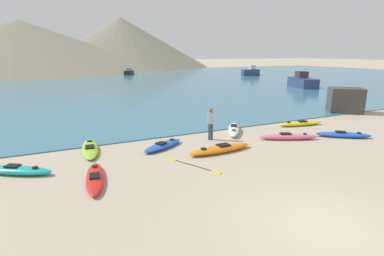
{
  "coord_description": "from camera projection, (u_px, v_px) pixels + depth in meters",
  "views": [
    {
      "loc": [
        -6.47,
        -4.97,
        4.64
      ],
      "look_at": [
        0.69,
        9.82,
        0.5
      ],
      "focal_mm": 28.0,
      "sensor_mm": 36.0,
      "label": 1
    }
  ],
  "objects": [
    {
      "name": "moored_boat_0",
      "position": [
        129.0,
        72.0,
        64.82
      ],
      "size": [
        2.8,
        3.6,
        1.41
      ],
      "color": "black",
      "rests_on": "bay_water"
    },
    {
      "name": "kayak_on_sand_0",
      "position": [
        163.0,
        145.0,
        14.97
      ],
      "size": [
        2.66,
        1.95,
        0.32
      ],
      "color": "blue",
      "rests_on": "ground_plane"
    },
    {
      "name": "person_near_waterline",
      "position": [
        211.0,
        122.0,
        16.2
      ],
      "size": [
        0.36,
        0.28,
        1.77
      ],
      "color": "#384260",
      "rests_on": "ground_plane"
    },
    {
      "name": "kayak_on_sand_1",
      "position": [
        288.0,
        137.0,
        16.43
      ],
      "size": [
        3.24,
        1.88,
        0.37
      ],
      "color": "#E5668C",
      "rests_on": "ground_plane"
    },
    {
      "name": "moored_boat_2",
      "position": [
        251.0,
        72.0,
        61.64
      ],
      "size": [
        3.75,
        1.81,
        2.12
      ],
      "color": "navy",
      "rests_on": "bay_water"
    },
    {
      "name": "far_hill_midright",
      "position": [
        23.0,
        58.0,
        80.99
      ],
      "size": [
        49.32,
        49.32,
        6.63
      ],
      "primitive_type": "cone",
      "color": "gray",
      "rests_on": "ground_plane"
    },
    {
      "name": "shoreline_rock",
      "position": [
        345.0,
        100.0,
        23.73
      ],
      "size": [
        3.03,
        2.93,
        1.95
      ],
      "primitive_type": "cube",
      "rotation": [
        0.0,
        0.0,
        2.48
      ],
      "color": "#423D38",
      "rests_on": "ground_plane"
    },
    {
      "name": "moored_boat_1",
      "position": [
        303.0,
        82.0,
        41.06
      ],
      "size": [
        3.81,
        5.6,
        2.11
      ],
      "color": "navy",
      "rests_on": "bay_water"
    },
    {
      "name": "ground_plane",
      "position": [
        325.0,
        227.0,
        8.2
      ],
      "size": [
        400.0,
        400.0,
        0.0
      ],
      "primitive_type": "plane",
      "color": "tan"
    },
    {
      "name": "kayak_on_sand_3",
      "position": [
        17.0,
        170.0,
        11.76
      ],
      "size": [
        2.84,
        2.18,
        0.36
      ],
      "color": "teal",
      "rests_on": "ground_plane"
    },
    {
      "name": "bay_water",
      "position": [
        91.0,
        83.0,
        47.72
      ],
      "size": [
        160.0,
        70.0,
        0.06
      ],
      "primitive_type": "cube",
      "color": "teal",
      "rests_on": "ground_plane"
    },
    {
      "name": "kayak_on_sand_5",
      "position": [
        90.0,
        148.0,
        14.53
      ],
      "size": [
        1.14,
        3.38,
        0.29
      ],
      "color": "#8CCC2D",
      "rests_on": "ground_plane"
    },
    {
      "name": "kayak_on_sand_4",
      "position": [
        300.0,
        124.0,
        19.58
      ],
      "size": [
        3.21,
        1.15,
        0.32
      ],
      "color": "yellow",
      "rests_on": "ground_plane"
    },
    {
      "name": "far_hill_midleft",
      "position": [
        20.0,
        45.0,
        82.22
      ],
      "size": [
        78.9,
        78.9,
        13.46
      ],
      "primitive_type": "cone",
      "color": "gray",
      "rests_on": "ground_plane"
    },
    {
      "name": "kayak_on_sand_8",
      "position": [
        343.0,
        135.0,
        16.88
      ],
      "size": [
        2.81,
        2.26,
        0.34
      ],
      "color": "blue",
      "rests_on": "ground_plane"
    },
    {
      "name": "kayak_on_sand_6",
      "position": [
        95.0,
        178.0,
        11.1
      ],
      "size": [
        1.12,
        3.16,
        0.31
      ],
      "color": "red",
      "rests_on": "ground_plane"
    },
    {
      "name": "far_hill_right",
      "position": [
        121.0,
        42.0,
        99.71
      ],
      "size": [
        57.52,
        57.52,
        15.98
      ],
      "primitive_type": "cone",
      "color": "gray",
      "rests_on": "ground_plane"
    },
    {
      "name": "kayak_on_sand_2",
      "position": [
        220.0,
        149.0,
        14.36
      ],
      "size": [
        3.44,
        0.95,
        0.36
      ],
      "color": "orange",
      "rests_on": "ground_plane"
    },
    {
      "name": "loose_paddle",
      "position": [
        193.0,
        165.0,
        12.64
      ],
      "size": [
        1.38,
        2.58,
        0.03
      ],
      "color": "black",
      "rests_on": "ground_plane"
    },
    {
      "name": "kayak_on_sand_7",
      "position": [
        234.0,
        129.0,
        17.95
      ],
      "size": [
        2.37,
        3.02,
        0.4
      ],
      "color": "white",
      "rests_on": "ground_plane"
    }
  ]
}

